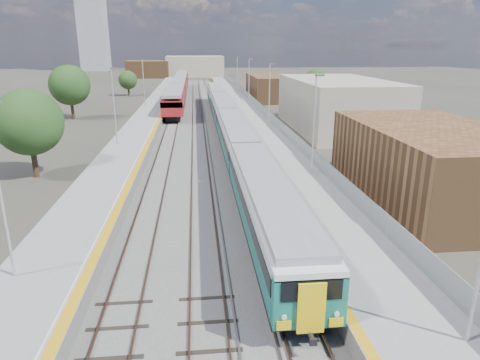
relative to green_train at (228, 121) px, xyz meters
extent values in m
plane|color=#47443A|center=(-1.50, 9.60, -2.07)|extent=(320.00, 320.00, 0.00)
cube|color=#565451|center=(-3.75, 12.10, -2.04)|extent=(10.50, 155.00, 0.06)
cube|color=#4C3323|center=(-0.72, 14.60, -1.96)|extent=(0.07, 160.00, 0.14)
cube|color=#4C3323|center=(0.72, 14.60, -1.96)|extent=(0.07, 160.00, 0.14)
cube|color=#4C3323|center=(-4.22, 14.60, -1.96)|extent=(0.07, 160.00, 0.14)
cube|color=#4C3323|center=(-2.78, 14.60, -1.96)|extent=(0.07, 160.00, 0.14)
cube|color=#4C3323|center=(-7.72, 14.60, -1.96)|extent=(0.07, 160.00, 0.14)
cube|color=#4C3323|center=(-6.28, 14.60, -1.96)|extent=(0.07, 160.00, 0.14)
cube|color=gray|center=(-1.05, 14.60, -1.97)|extent=(0.08, 160.00, 0.10)
cube|color=gray|center=(-2.45, 14.60, -1.97)|extent=(0.08, 160.00, 0.10)
cube|color=slate|center=(3.75, 12.10, -1.57)|extent=(4.70, 155.00, 1.00)
cube|color=gray|center=(3.75, 12.10, -1.07)|extent=(4.70, 155.00, 0.03)
cube|color=orange|center=(1.65, 12.10, -1.05)|extent=(0.40, 155.00, 0.01)
cube|color=gray|center=(5.95, 12.10, -0.47)|extent=(0.06, 155.00, 1.20)
cylinder|color=#9EA0A3|center=(5.10, -18.40, 2.70)|extent=(0.12, 0.12, 7.50)
cube|color=#4C4C4F|center=(5.35, -18.40, 6.35)|extent=(0.70, 0.18, 0.14)
cylinder|color=#9EA0A3|center=(5.10, 1.60, 2.70)|extent=(0.12, 0.12, 7.50)
cube|color=#4C4C4F|center=(5.35, 1.60, 6.35)|extent=(0.70, 0.18, 0.14)
cylinder|color=#9EA0A3|center=(5.10, 21.60, 2.70)|extent=(0.12, 0.12, 7.50)
cube|color=#4C4C4F|center=(5.35, 21.60, 6.35)|extent=(0.70, 0.18, 0.14)
cylinder|color=#9EA0A3|center=(5.10, 41.60, 2.70)|extent=(0.12, 0.12, 7.50)
cube|color=#4C4C4F|center=(5.35, 41.60, 6.35)|extent=(0.70, 0.18, 0.14)
cube|color=slate|center=(-10.55, 12.10, -1.57)|extent=(4.30, 155.00, 1.00)
cube|color=gray|center=(-10.55, 12.10, -1.07)|extent=(4.30, 155.00, 0.03)
cube|color=orange|center=(-8.65, 12.10, -1.05)|extent=(0.45, 155.00, 0.01)
cube|color=silver|center=(-9.00, 12.10, -1.05)|extent=(0.08, 155.00, 0.01)
cylinder|color=#9EA0A3|center=(-11.70, -32.40, 2.70)|extent=(0.12, 0.12, 7.50)
cylinder|color=#9EA0A3|center=(-11.70, -6.40, 2.70)|extent=(0.12, 0.12, 7.50)
cube|color=#4C4C4F|center=(-11.45, -6.40, 6.35)|extent=(0.70, 0.18, 0.14)
cylinder|color=#9EA0A3|center=(-11.70, 19.60, 2.70)|extent=(0.12, 0.12, 7.50)
cube|color=#4C4C4F|center=(-11.45, 19.60, 6.35)|extent=(0.70, 0.18, 0.14)
cube|color=brown|center=(12.50, -22.40, 0.53)|extent=(9.00, 16.00, 5.20)
cube|color=#A39B82|center=(14.50, 4.60, 1.13)|extent=(11.00, 22.00, 6.40)
cube|color=brown|center=(11.50, 37.60, 0.33)|extent=(8.00, 18.00, 4.80)
cube|color=#A39B82|center=(-3.50, 109.60, 1.43)|extent=(20.00, 14.00, 7.00)
cube|color=brown|center=(-19.50, 104.60, 0.73)|extent=(14.00, 12.00, 5.60)
cube|color=gray|center=(-46.50, 149.60, 17.93)|extent=(11.00, 11.00, 40.00)
cube|color=black|center=(0.00, -27.70, -1.26)|extent=(2.53, 18.10, 0.43)
cube|color=#126153|center=(0.00, -27.70, -0.51)|extent=(2.62, 18.10, 1.06)
cube|color=black|center=(0.00, -27.70, 0.32)|extent=(2.67, 18.10, 0.72)
cube|color=silver|center=(0.00, -27.70, 0.90)|extent=(2.62, 18.10, 0.45)
cube|color=gray|center=(0.00, -27.70, 1.29)|extent=(2.32, 18.10, 0.37)
cube|color=black|center=(0.00, -9.10, -1.26)|extent=(2.53, 18.10, 0.43)
cube|color=#126153|center=(0.00, -9.10, -0.51)|extent=(2.62, 18.10, 1.06)
cube|color=black|center=(0.00, -9.10, 0.32)|extent=(2.67, 18.10, 0.72)
cube|color=silver|center=(0.00, -9.10, 0.90)|extent=(2.62, 18.10, 0.45)
cube|color=gray|center=(0.00, -9.10, 1.29)|extent=(2.32, 18.10, 0.37)
cube|color=black|center=(0.00, 9.50, -1.26)|extent=(2.53, 18.10, 0.43)
cube|color=#126153|center=(0.00, 9.50, -0.51)|extent=(2.62, 18.10, 1.06)
cube|color=black|center=(0.00, 9.50, 0.32)|extent=(2.67, 18.10, 0.72)
cube|color=silver|center=(0.00, 9.50, 0.90)|extent=(2.62, 18.10, 0.45)
cube|color=gray|center=(0.00, 9.50, 1.29)|extent=(2.32, 18.10, 0.37)
cube|color=black|center=(0.00, 28.11, -1.26)|extent=(2.53, 18.10, 0.43)
cube|color=#126153|center=(0.00, 28.11, -0.51)|extent=(2.62, 18.10, 1.06)
cube|color=black|center=(0.00, 28.11, 0.32)|extent=(2.67, 18.10, 0.72)
cube|color=silver|center=(0.00, 28.11, 0.90)|extent=(2.62, 18.10, 0.45)
cube|color=gray|center=(0.00, 28.11, 1.29)|extent=(2.32, 18.10, 0.37)
cube|color=#126153|center=(0.00, -36.99, -0.08)|extent=(2.60, 0.56, 1.95)
cube|color=black|center=(0.00, -37.28, 0.48)|extent=(2.14, 0.06, 0.74)
cube|color=yellow|center=(0.00, -37.33, -0.17)|extent=(0.97, 0.09, 1.95)
cube|color=black|center=(-7.00, 19.77, -1.57)|extent=(2.05, 17.42, 0.71)
cube|color=maroon|center=(-7.00, 19.77, 0.14)|extent=(3.02, 20.49, 2.16)
cube|color=black|center=(-7.00, 19.77, 0.68)|extent=(3.08, 20.49, 0.75)
cube|color=gray|center=(-7.00, 19.77, 1.75)|extent=(2.70, 20.49, 0.43)
cube|color=black|center=(-7.00, 40.76, -1.57)|extent=(2.05, 17.42, 0.71)
cube|color=maroon|center=(-7.00, 40.76, 0.14)|extent=(3.02, 20.49, 2.16)
cube|color=black|center=(-7.00, 40.76, 0.68)|extent=(3.08, 20.49, 0.75)
cube|color=gray|center=(-7.00, 40.76, 1.75)|extent=(2.70, 20.49, 0.43)
cube|color=black|center=(-7.00, 61.75, -1.57)|extent=(2.05, 17.42, 0.71)
cube|color=maroon|center=(-7.00, 61.75, 0.14)|extent=(3.02, 20.49, 2.16)
cube|color=black|center=(-7.00, 61.75, 0.68)|extent=(3.08, 20.49, 0.75)
cube|color=gray|center=(-7.00, 61.75, 1.75)|extent=(2.70, 20.49, 0.43)
cylinder|color=#382619|center=(-17.13, -13.89, -0.80)|extent=(0.44, 0.44, 2.55)
sphere|color=#234219|center=(-17.13, -13.89, 2.53)|extent=(5.38, 5.38, 5.38)
cylinder|color=#382619|center=(-21.96, 16.21, -0.69)|extent=(0.44, 0.44, 2.76)
sphere|color=#234219|center=(-21.96, 16.21, 2.92)|extent=(5.84, 5.84, 5.84)
cylinder|color=#382619|center=(-18.19, 47.08, -1.13)|extent=(0.44, 0.44, 1.89)
sphere|color=#234219|center=(-18.19, 47.08, 1.33)|extent=(3.98, 3.98, 3.98)
cylinder|color=#382619|center=(18.04, 27.70, -0.94)|extent=(0.44, 0.44, 2.28)
sphere|color=#234219|center=(18.04, 27.70, 2.04)|extent=(4.80, 4.80, 4.80)
camera|label=1|loc=(-3.72, -49.62, 8.40)|focal=32.00mm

